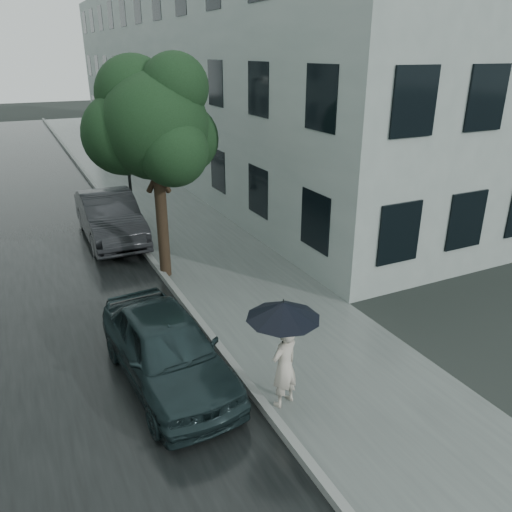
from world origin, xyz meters
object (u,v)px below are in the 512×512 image
lamp_post (121,136)px  car_near (167,348)px  pedestrian (284,366)px  car_far (110,217)px  street_tree (154,124)px

lamp_post → car_near: 12.02m
pedestrian → car_far: pedestrian is taller
pedestrian → street_tree: street_tree is taller
street_tree → car_near: street_tree is taller
street_tree → car_near: (-1.32, -4.68, -3.29)m
street_tree → lamp_post: bearing=85.2°
pedestrian → street_tree: bearing=-106.3°
street_tree → car_far: 4.70m
lamp_post → car_far: size_ratio=1.03×
car_far → pedestrian: bearing=-83.6°
pedestrian → car_far: (-1.00, 9.52, -0.01)m
pedestrian → lamp_post: lamp_post is taller
street_tree → lamp_post: street_tree is taller
street_tree → car_near: bearing=-105.7°
car_far → car_near: bearing=-93.6°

